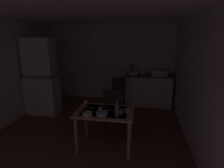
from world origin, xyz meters
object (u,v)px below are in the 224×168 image
at_px(hutch_cabinet, 41,80).
at_px(sink_basin, 159,73).
at_px(chair_by_counter, 117,92).
at_px(serving_bowl_wide, 119,112).
at_px(teacup_mint, 127,111).
at_px(dining_table, 105,116).
at_px(glass_bottle, 117,110).
at_px(hand_pump, 131,69).
at_px(chair_far_side, 113,110).
at_px(mixing_bowl_counter, 134,73).

xyz_separation_m(hutch_cabinet, sink_basin, (3.10, 1.16, 0.07)).
height_order(chair_by_counter, serving_bowl_wide, chair_by_counter).
bearing_deg(teacup_mint, dining_table, 175.47).
relative_size(sink_basin, chair_by_counter, 0.45).
bearing_deg(glass_bottle, hutch_cabinet, 147.79).
relative_size(teacup_mint, glass_bottle, 0.27).
xyz_separation_m(sink_basin, serving_bowl_wide, (-0.84, -2.40, -0.26)).
bearing_deg(hand_pump, teacup_mint, -86.92).
height_order(hutch_cabinet, sink_basin, hutch_cabinet).
distance_m(dining_table, chair_far_side, 0.58).
xyz_separation_m(sink_basin, glass_bottle, (-0.85, -2.57, -0.16)).
xyz_separation_m(sink_basin, hand_pump, (-0.82, 0.05, 0.09)).
relative_size(hand_pump, chair_far_side, 0.40).
distance_m(sink_basin, chair_far_side, 2.15).
distance_m(hutch_cabinet, chair_far_side, 2.18).
bearing_deg(mixing_bowl_counter, teacup_mint, -88.79).
height_order(serving_bowl_wide, glass_bottle, glass_bottle).
relative_size(dining_table, chair_far_side, 1.06).
bearing_deg(hand_pump, glass_bottle, -90.57).
relative_size(hutch_cabinet, serving_bowl_wide, 11.20).
relative_size(sink_basin, mixing_bowl_counter, 1.62).
bearing_deg(mixing_bowl_counter, dining_table, -98.72).
bearing_deg(serving_bowl_wide, hand_pump, 89.64).
relative_size(chair_by_counter, teacup_mint, 12.28).
bearing_deg(teacup_mint, glass_bottle, -132.50).
height_order(hand_pump, dining_table, hand_pump).
height_order(chair_far_side, teacup_mint, chair_far_side).
height_order(dining_table, teacup_mint, teacup_mint).
height_order(mixing_bowl_counter, chair_far_side, mixing_bowl_counter).
bearing_deg(hutch_cabinet, mixing_bowl_counter, 25.21).
bearing_deg(hand_pump, chair_far_side, -97.29).
height_order(chair_by_counter, glass_bottle, glass_bottle).
bearing_deg(serving_bowl_wide, chair_by_counter, 99.95).
relative_size(mixing_bowl_counter, chair_far_side, 0.28).
bearing_deg(dining_table, teacup_mint, -4.53).
xyz_separation_m(dining_table, chair_by_counter, (-0.07, 1.81, -0.10)).
distance_m(mixing_bowl_counter, dining_table, 2.37).
bearing_deg(glass_bottle, mixing_bowl_counter, 87.55).
distance_m(hutch_cabinet, dining_table, 2.36).
bearing_deg(glass_bottle, sink_basin, 71.71).
xyz_separation_m(serving_bowl_wide, teacup_mint, (0.15, 0.00, 0.02)).
relative_size(hutch_cabinet, mixing_bowl_counter, 7.35).
relative_size(chair_far_side, serving_bowl_wide, 5.48).
xyz_separation_m(hand_pump, glass_bottle, (-0.03, -2.62, -0.25)).
xyz_separation_m(mixing_bowl_counter, chair_far_side, (-0.32, -1.75, -0.46)).
relative_size(hutch_cabinet, hand_pump, 5.13).
distance_m(hutch_cabinet, serving_bowl_wide, 2.59).
bearing_deg(chair_by_counter, chair_far_side, -85.23).
distance_m(hand_pump, chair_by_counter, 0.90).
bearing_deg(sink_basin, chair_far_side, -120.53).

